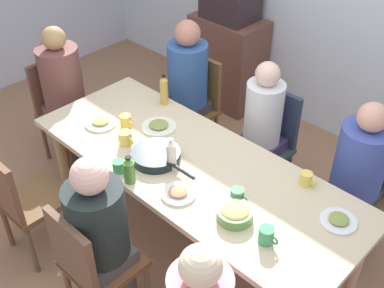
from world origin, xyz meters
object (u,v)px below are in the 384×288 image
(dining_table, at_px, (192,172))
(person_4, at_px, (261,124))
(bottle_0, at_px, (129,170))
(chair_1, at_px, (21,198))
(side_cabinet, at_px, (227,61))
(serving_pan, at_px, (156,156))
(plate_0, at_px, (178,193))
(cup_3, at_px, (126,122))
(bottle_1, at_px, (164,90))
(microwave, at_px, (230,4))
(chair_0, at_px, (62,106))
(cup_1, at_px, (126,138))
(cup_5, at_px, (266,236))
(cup_0, at_px, (119,167))
(bottle_2, at_px, (171,154))
(cup_2, at_px, (306,179))
(bowl_0, at_px, (235,213))
(person_5, at_px, (100,228))
(plate_1, at_px, (101,122))
(chair_6, at_px, (194,102))
(person_0, at_px, (63,86))
(chair_5, at_px, (91,263))
(person_6, at_px, (187,80))
(plate_3, at_px, (338,220))
(chair_4, at_px, (267,139))
(cup_4, at_px, (237,195))
(person_3, at_px, (358,169))
(plate_2, at_px, (159,126))

(dining_table, bearing_deg, person_4, 90.00)
(bottle_0, bearing_deg, person_4, 82.44)
(chair_1, xyz_separation_m, side_cabinet, (-0.37, 2.49, -0.06))
(person_4, height_order, serving_pan, person_4)
(plate_0, distance_m, cup_3, 0.78)
(bottle_1, xyz_separation_m, microwave, (-0.49, 1.31, 0.17))
(chair_0, distance_m, cup_1, 1.12)
(cup_3, relative_size, cup_5, 0.97)
(dining_table, bearing_deg, cup_0, -125.77)
(bottle_1, height_order, bottle_2, bottle_1)
(cup_1, xyz_separation_m, cup_2, (1.08, 0.49, -0.00))
(chair_1, height_order, cup_3, chair_1)
(plate_0, bearing_deg, bottle_1, 141.36)
(person_4, xyz_separation_m, bowl_0, (0.50, -0.90, 0.10))
(person_5, bearing_deg, plate_1, 142.15)
(chair_6, height_order, serving_pan, chair_6)
(plate_1, height_order, cup_1, cup_1)
(person_0, distance_m, person_5, 1.61)
(side_cabinet, bearing_deg, bottle_2, -59.18)
(chair_5, distance_m, chair_6, 1.80)
(person_6, xyz_separation_m, cup_5, (1.49, -0.93, 0.05))
(person_0, xyz_separation_m, cup_1, (0.98, -0.16, 0.06))
(cup_2, bearing_deg, chair_1, -140.49)
(person_6, bearing_deg, plate_3, -17.67)
(chair_4, bearing_deg, dining_table, -90.00)
(plate_3, bearing_deg, chair_6, 159.64)
(cup_4, height_order, side_cabinet, side_cabinet)
(chair_0, distance_m, plate_0, 1.71)
(person_0, relative_size, person_3, 1.03)
(dining_table, bearing_deg, chair_0, 180.00)
(cup_1, bearing_deg, microwave, 110.19)
(plate_0, relative_size, bowl_0, 1.02)
(person_3, xyz_separation_m, side_cabinet, (-1.89, 0.95, -0.27))
(person_6, relative_size, cup_1, 10.39)
(dining_table, bearing_deg, bottle_2, -116.24)
(person_3, height_order, plate_1, person_3)
(bowl_0, relative_size, microwave, 0.42)
(chair_5, xyz_separation_m, serving_pan, (-0.19, 0.68, 0.28))
(bottle_0, bearing_deg, person_5, -66.88)
(chair_5, xyz_separation_m, cup_3, (-0.60, 0.78, 0.30))
(chair_5, height_order, cup_4, chair_5)
(cup_3, relative_size, bottle_0, 0.61)
(chair_0, xyz_separation_m, chair_5, (1.52, -0.82, 0.00))
(person_4, height_order, bottle_0, person_4)
(cup_3, distance_m, bottle_1, 0.40)
(person_3, relative_size, serving_pan, 2.43)
(microwave, bearing_deg, person_3, -26.62)
(plate_2, relative_size, cup_2, 2.22)
(person_5, distance_m, plate_1, 0.96)
(bowl_0, xyz_separation_m, cup_2, (0.12, 0.51, 0.00))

